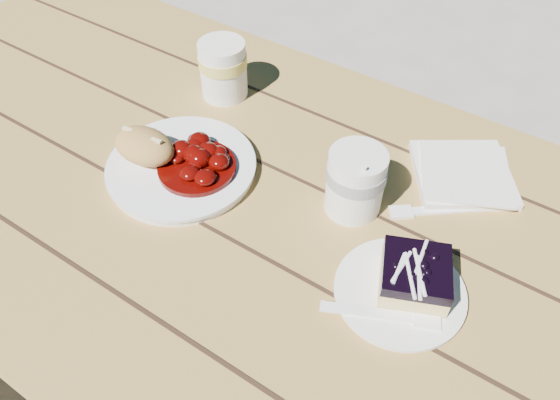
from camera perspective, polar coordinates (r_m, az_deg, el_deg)
The scene contains 11 objects.
picnic_table at distance 0.94m, azimuth 4.67°, elevation -10.35°, with size 2.00×1.55×0.75m.
main_plate at distance 0.91m, azimuth -10.23°, elevation 3.32°, with size 0.24×0.24×0.02m, color white.
goulash_stew at distance 0.88m, azimuth -8.79°, elevation 4.13°, with size 0.13×0.13×0.04m, color #4E0502, non-canonical shape.
bread_roll at distance 0.91m, azimuth -13.98°, elevation 5.49°, with size 0.11×0.07×0.06m, color #B68746.
dessert_plate at distance 0.76m, azimuth 12.37°, elevation -9.41°, with size 0.17×0.17×0.01m, color white.
blueberry_cake at distance 0.75m, azimuth 13.91°, elevation -7.67°, with size 0.12×0.12×0.05m.
fork_dessert at distance 0.73m, azimuth 9.18°, elevation -11.49°, with size 0.03×0.16×0.01m, color white, non-canonical shape.
coffee_cup at distance 0.82m, azimuth 7.86°, elevation 1.87°, with size 0.09×0.09×0.11m, color white.
napkin_stack at distance 0.93m, azimuth 18.53°, elevation 2.60°, with size 0.15×0.15×0.01m, color white.
fork_table at distance 0.88m, azimuth 17.25°, elevation -0.91°, with size 0.03×0.16×0.01m, color white, non-canonical shape.
second_cup at distance 1.04m, azimuth -5.95°, elevation 13.41°, with size 0.09×0.09×0.11m, color white.
Camera 1 is at (0.21, -0.45, 1.38)m, focal length 35.00 mm.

